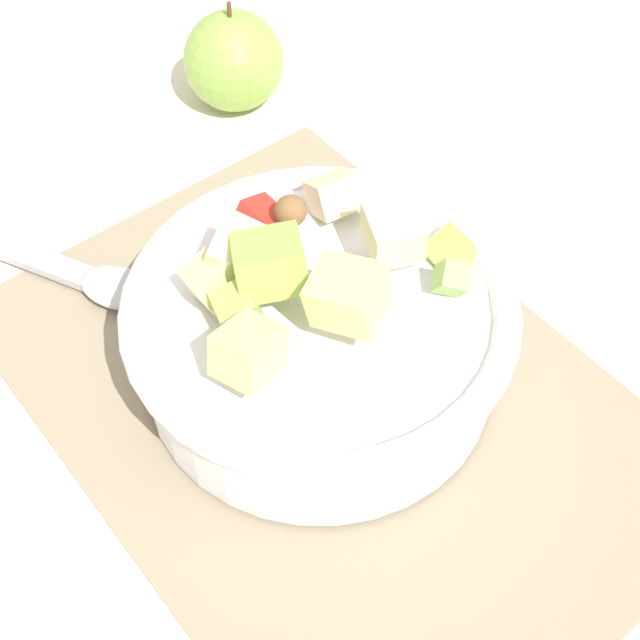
% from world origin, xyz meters
% --- Properties ---
extents(ground_plane, '(2.40, 2.40, 0.00)m').
position_xyz_m(ground_plane, '(0.00, 0.00, 0.00)').
color(ground_plane, silver).
extents(placemat, '(0.44, 0.31, 0.01)m').
position_xyz_m(placemat, '(0.00, 0.00, 0.00)').
color(placemat, gray).
rests_on(placemat, ground_plane).
extents(salad_bowl, '(0.24, 0.24, 0.12)m').
position_xyz_m(salad_bowl, '(-0.02, 0.01, 0.05)').
color(salad_bowl, white).
rests_on(salad_bowl, placemat).
extents(serving_spoon, '(0.19, 0.11, 0.01)m').
position_xyz_m(serving_spoon, '(-0.19, -0.08, 0.01)').
color(serving_spoon, '#B7B7BC').
rests_on(serving_spoon, placemat).
extents(whole_apple, '(0.08, 0.08, 0.09)m').
position_xyz_m(whole_apple, '(-0.28, 0.13, 0.04)').
color(whole_apple, '#8CB74C').
rests_on(whole_apple, ground_plane).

